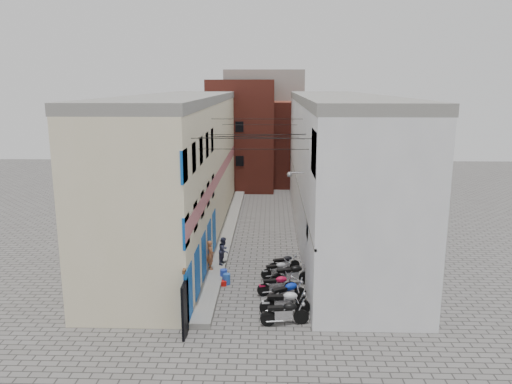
# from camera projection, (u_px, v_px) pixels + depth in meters

# --- Properties ---
(ground) EXTENTS (90.00, 90.00, 0.00)m
(ground) POSITION_uv_depth(u_px,v_px,m) (250.00, 330.00, 20.02)
(ground) COLOR #5D5A58
(ground) RESTS_ON ground
(plinth) EXTENTS (0.90, 26.00, 0.25)m
(plinth) POSITION_uv_depth(u_px,v_px,m) (228.00, 232.00, 32.75)
(plinth) COLOR gray
(plinth) RESTS_ON ground
(building_left) EXTENTS (5.10, 27.00, 9.00)m
(building_left) POSITION_uv_depth(u_px,v_px,m) (181.00, 166.00, 31.85)
(building_left) COLOR beige
(building_left) RESTS_ON ground
(building_right) EXTENTS (5.94, 26.00, 9.00)m
(building_right) POSITION_uv_depth(u_px,v_px,m) (338.00, 167.00, 31.58)
(building_right) COLOR silver
(building_right) RESTS_ON ground
(building_far_brick_left) EXTENTS (6.00, 6.00, 10.00)m
(building_far_brick_left) POSITION_uv_depth(u_px,v_px,m) (242.00, 135.00, 46.34)
(building_far_brick_left) COLOR maroon
(building_far_brick_left) RESTS_ON ground
(building_far_brick_right) EXTENTS (5.00, 6.00, 8.00)m
(building_far_brick_right) POSITION_uv_depth(u_px,v_px,m) (294.00, 143.00, 48.35)
(building_far_brick_right) COLOR maroon
(building_far_brick_right) RESTS_ON ground
(building_far_concrete) EXTENTS (8.00, 5.00, 11.00)m
(building_far_concrete) POSITION_uv_depth(u_px,v_px,m) (264.00, 124.00, 52.03)
(building_far_concrete) COLOR gray
(building_far_concrete) RESTS_ON ground
(far_shopfront) EXTENTS (2.00, 0.30, 2.40)m
(far_shopfront) POSITION_uv_depth(u_px,v_px,m) (262.00, 181.00, 44.36)
(far_shopfront) COLOR black
(far_shopfront) RESTS_ON ground
(overhead_wires) EXTENTS (5.80, 13.02, 1.32)m
(overhead_wires) POSITION_uv_depth(u_px,v_px,m) (256.00, 134.00, 25.95)
(overhead_wires) COLOR black
(overhead_wires) RESTS_ON ground
(motorcycle_a) EXTENTS (2.09, 0.91, 1.17)m
(motorcycle_a) POSITION_uv_depth(u_px,v_px,m) (285.00, 312.00, 20.36)
(motorcycle_a) COLOR black
(motorcycle_a) RESTS_ON ground
(motorcycle_b) EXTENTS (2.22, 0.83, 1.26)m
(motorcycle_b) POSITION_uv_depth(u_px,v_px,m) (285.00, 301.00, 21.23)
(motorcycle_b) COLOR #BBBCC0
(motorcycle_b) RESTS_ON ground
(motorcycle_c) EXTENTS (2.12, 1.65, 1.21)m
(motorcycle_c) POSITION_uv_depth(u_px,v_px,m) (287.00, 292.00, 22.23)
(motorcycle_c) COLOR #0B2AAC
(motorcycle_c) RESTS_ON ground
(motorcycle_d) EXTENTS (1.99, 1.03, 1.10)m
(motorcycle_d) POSITION_uv_depth(u_px,v_px,m) (277.00, 284.00, 23.27)
(motorcycle_d) COLOR maroon
(motorcycle_d) RESTS_ON ground
(motorcycle_e) EXTENTS (2.24, 1.22, 1.23)m
(motorcycle_e) POSITION_uv_depth(u_px,v_px,m) (292.00, 273.00, 24.35)
(motorcycle_e) COLOR black
(motorcycle_e) RESTS_ON ground
(motorcycle_f) EXTENTS (1.82, 1.05, 1.00)m
(motorcycle_f) POSITION_uv_depth(u_px,v_px,m) (277.00, 269.00, 25.27)
(motorcycle_f) COLOR #99999E
(motorcycle_f) RESTS_ON ground
(motorcycle_g) EXTENTS (1.83, 1.15, 1.01)m
(motorcycle_g) POSITION_uv_depth(u_px,v_px,m) (284.00, 262.00, 26.19)
(motorcycle_g) COLOR black
(motorcycle_g) RESTS_ON ground
(person_a) EXTENTS (0.57, 0.66, 1.53)m
(person_a) POSITION_uv_depth(u_px,v_px,m) (210.00, 255.00, 25.81)
(person_a) COLOR #995837
(person_a) RESTS_ON plinth
(person_b) EXTENTS (0.74, 0.84, 1.47)m
(person_b) POSITION_uv_depth(u_px,v_px,m) (224.00, 251.00, 26.57)
(person_b) COLOR #2B2C41
(person_b) RESTS_ON plinth
(water_jug_near) EXTENTS (0.38, 0.38, 0.54)m
(water_jug_near) POSITION_uv_depth(u_px,v_px,m) (227.00, 279.00, 24.55)
(water_jug_near) COLOR blue
(water_jug_near) RESTS_ON ground
(water_jug_far) EXTENTS (0.42, 0.42, 0.57)m
(water_jug_far) POSITION_uv_depth(u_px,v_px,m) (224.00, 275.00, 25.04)
(water_jug_far) COLOR #223DAD
(water_jug_far) RESTS_ON ground
(red_crate) EXTENTS (0.40, 0.32, 0.24)m
(red_crate) POSITION_uv_depth(u_px,v_px,m) (222.00, 283.00, 24.42)
(red_crate) COLOR red
(red_crate) RESTS_ON ground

